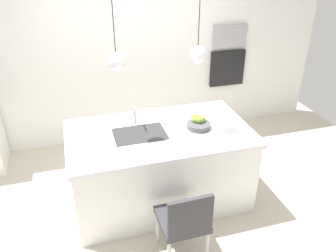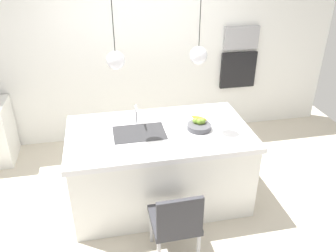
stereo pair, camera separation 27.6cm
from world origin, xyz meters
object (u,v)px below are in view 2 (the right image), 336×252
(microwave, at_px, (241,38))
(oven, at_px, (238,70))
(chair_near, at_px, (176,221))
(fruit_bowl, at_px, (199,125))

(microwave, height_order, oven, microwave)
(microwave, bearing_deg, chair_near, -121.69)
(fruit_bowl, relative_size, oven, 0.47)
(oven, bearing_deg, fruit_bowl, -124.02)
(oven, height_order, chair_near, oven)
(microwave, distance_m, chair_near, 3.12)
(microwave, xyz_separation_m, oven, (0.00, 0.00, -0.50))
(fruit_bowl, bearing_deg, oven, 55.98)
(microwave, bearing_deg, oven, 0.00)
(oven, distance_m, chair_near, 3.00)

